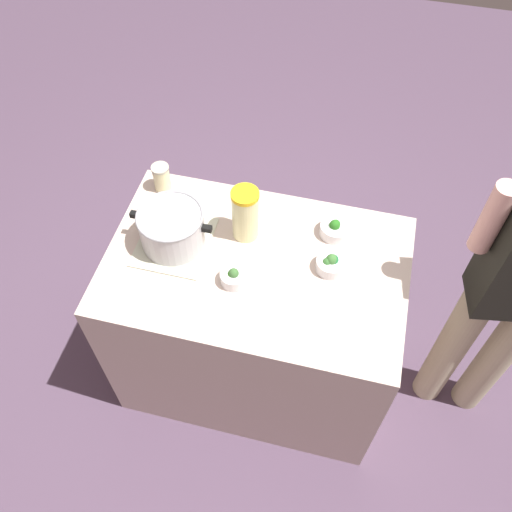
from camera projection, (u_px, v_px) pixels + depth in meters
The scene contains 10 objects.
ground_plane at pixel (256, 364), 2.99m from camera, with size 8.00×8.00×0.00m, color #544055.
counter_slab at pixel (256, 321), 2.61m from camera, with size 1.23×0.79×0.94m, color beige.
dish_cloth at pixel (175, 242), 2.29m from camera, with size 0.29×0.33×0.01m, color beige.
cooking_pot at pixel (172, 228), 2.22m from camera, with size 0.34×0.27×0.17m.
lemonade_pitcher at pixel (245, 214), 2.22m from camera, with size 0.11×0.11×0.25m.
mason_jar at pixel (162, 178), 2.43m from camera, with size 0.08×0.08×0.13m.
broccoli_bowl_front at pixel (335, 229), 2.30m from camera, with size 0.13×0.13×0.08m.
broccoli_bowl_center at pixel (234, 277), 2.15m from camera, with size 0.11×0.11×0.08m.
broccoli_bowl_back at pixel (331, 263), 2.19m from camera, with size 0.12×0.12×0.08m.
person_cook at pixel (512, 296), 2.14m from camera, with size 0.50×0.25×1.70m.
Camera 1 is at (0.31, -1.26, 2.76)m, focal length 38.79 mm.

